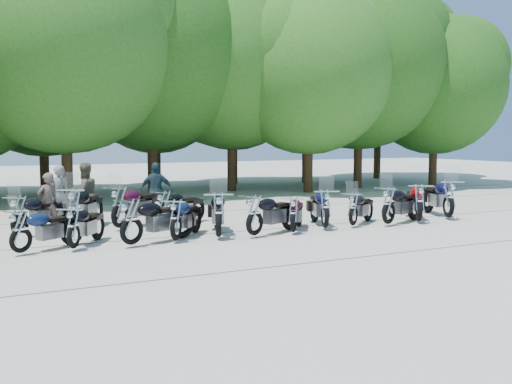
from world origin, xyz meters
name	(u,v)px	position (x,y,z in m)	size (l,w,h in m)	color
ground	(282,238)	(0.00, 0.00, 0.00)	(90.00, 90.00, 0.00)	#A49F94
tree_3	(64,44)	(-3.57, 11.24, 6.32)	(8.70, 8.70, 10.67)	#3A2614
tree_4	(151,49)	(0.54, 13.09, 6.64)	(9.13, 9.13, 11.20)	#3A2614
tree_5	(231,56)	(4.61, 13.20, 6.57)	(9.04, 9.04, 11.10)	#3A2614
tree_6	(309,70)	(7.55, 10.82, 5.81)	(8.00, 8.00, 9.82)	#3A2614
tree_7	(359,64)	(11.20, 11.78, 6.39)	(8.79, 8.79, 10.79)	#3A2614
tree_8	(435,85)	(15.83, 11.20, 5.47)	(7.53, 7.53, 9.25)	#3A2614
tree_11	(41,77)	(-3.76, 16.43, 5.49)	(7.56, 7.56, 9.28)	#3A2614
tree_12	(155,77)	(1.80, 16.47, 5.72)	(7.88, 7.88, 9.67)	#3A2614
tree_13	(233,77)	(6.69, 17.47, 6.04)	(8.31, 8.31, 10.20)	#3A2614
tree_14	(306,82)	(10.68, 16.09, 5.83)	(8.02, 8.02, 9.84)	#3A2614
tree_15	(379,68)	(16.61, 17.02, 7.03)	(9.67, 9.67, 11.86)	#3A2614
motorcycle_0	(20,230)	(-6.39, 0.65, 0.58)	(0.62, 2.05, 1.16)	#0E1A3E
motorcycle_1	(73,226)	(-5.23, 0.66, 0.58)	(0.63, 2.06, 1.17)	black
motorcycle_2	(131,220)	(-3.89, 0.49, 0.67)	(0.72, 2.36, 1.33)	black
motorcycle_3	(176,218)	(-2.72, 0.63, 0.62)	(0.67, 2.20, 1.24)	#0D1639
motorcycle_4	(218,213)	(-1.58, 0.54, 0.70)	(0.76, 2.48, 1.40)	black
motorcycle_5	(255,214)	(-0.62, 0.37, 0.65)	(0.70, 2.29, 1.29)	black
motorcycle_6	(293,213)	(0.59, 0.40, 0.58)	(0.63, 2.06, 1.16)	#3B0813
motorcycle_7	(325,207)	(1.76, 0.61, 0.66)	(0.71, 2.35, 1.33)	#0E103F
motorcycle_8	(353,208)	(2.80, 0.66, 0.58)	(0.63, 2.07, 1.17)	black
motorcycle_9	(389,204)	(3.89, 0.39, 0.67)	(0.72, 2.35, 1.33)	black
motorcycle_10	(419,201)	(5.11, 0.43, 0.69)	(0.74, 2.44, 1.38)	maroon
motorcycle_11	(449,197)	(6.52, 0.62, 0.73)	(0.78, 2.57, 1.45)	black
motorcycle_12	(19,214)	(-6.17, 3.12, 0.64)	(0.69, 2.26, 1.28)	black
motorcycle_13	(74,208)	(-4.75, 3.15, 0.72)	(0.78, 2.55, 1.44)	black
motorcycle_14	(120,205)	(-3.48, 3.27, 0.71)	(0.77, 2.52, 1.43)	#32061F
motorcycle_15	(164,207)	(-2.21, 3.06, 0.62)	(0.67, 2.19, 1.24)	black
rider_0	(48,202)	(-5.34, 3.90, 0.83)	(0.61, 0.40, 1.67)	brown
rider_1	(84,194)	(-4.18, 4.69, 0.95)	(0.92, 0.72, 1.89)	brown
rider_2	(157,191)	(-1.82, 5.05, 0.92)	(1.08, 0.45, 1.85)	#1F3841
rider_3	(59,195)	(-4.87, 5.02, 0.91)	(0.67, 0.44, 1.83)	gray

